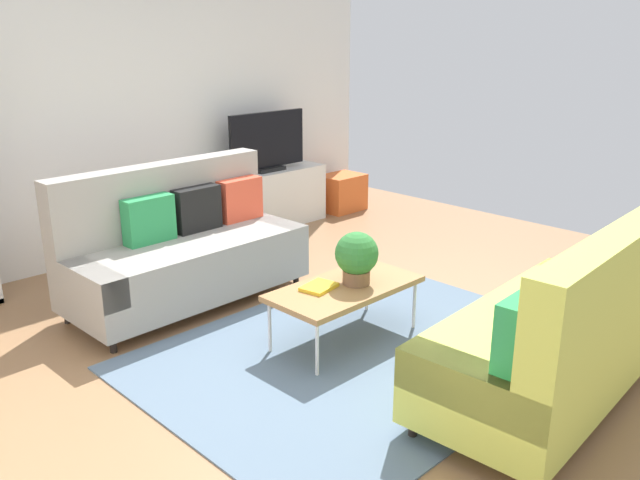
# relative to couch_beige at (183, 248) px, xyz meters

# --- Properties ---
(ground_plane) EXTENTS (7.68, 7.68, 0.00)m
(ground_plane) POSITION_rel_couch_beige_xyz_m (0.29, -1.32, -0.45)
(ground_plane) COLOR #936B47
(wall_far) EXTENTS (6.40, 0.12, 2.90)m
(wall_far) POSITION_rel_couch_beige_xyz_m (0.29, 1.48, 1.00)
(wall_far) COLOR white
(wall_far) RESTS_ON ground_plane
(area_rug) EXTENTS (2.90, 2.20, 0.01)m
(area_rug) POSITION_rel_couch_beige_xyz_m (0.34, -1.62, -0.45)
(area_rug) COLOR slate
(area_rug) RESTS_ON ground_plane
(couch_beige) EXTENTS (1.92, 0.88, 1.10)m
(couch_beige) POSITION_rel_couch_beige_xyz_m (0.00, 0.00, 0.00)
(couch_beige) COLOR gray
(couch_beige) RESTS_ON ground_plane
(couch_green) EXTENTS (1.95, 0.95, 1.10)m
(couch_green) POSITION_rel_couch_beige_xyz_m (0.68, -2.84, -0.01)
(couch_green) COLOR #C1CC51
(couch_green) RESTS_ON ground_plane
(coffee_table) EXTENTS (1.10, 0.56, 0.42)m
(coffee_table) POSITION_rel_couch_beige_xyz_m (0.39, -1.42, -0.06)
(coffee_table) COLOR #9E7042
(coffee_table) RESTS_ON ground_plane
(tv_console) EXTENTS (1.40, 0.44, 0.64)m
(tv_console) POSITION_rel_couch_beige_xyz_m (1.86, 1.14, -0.13)
(tv_console) COLOR silver
(tv_console) RESTS_ON ground_plane
(tv) EXTENTS (1.00, 0.20, 0.64)m
(tv) POSITION_rel_couch_beige_xyz_m (1.86, 1.12, 0.50)
(tv) COLOR black
(tv) RESTS_ON tv_console
(storage_trunk) EXTENTS (0.52, 0.40, 0.44)m
(storage_trunk) POSITION_rel_couch_beige_xyz_m (2.96, 1.04, -0.23)
(storage_trunk) COLOR orange
(storage_trunk) RESTS_ON ground_plane
(potted_plant) EXTENTS (0.30, 0.30, 0.37)m
(potted_plant) POSITION_rel_couch_beige_xyz_m (0.47, -1.45, 0.17)
(potted_plant) COLOR brown
(potted_plant) RESTS_ON coffee_table
(table_book_0) EXTENTS (0.27, 0.22, 0.03)m
(table_book_0) POSITION_rel_couch_beige_xyz_m (0.22, -1.34, -0.02)
(table_book_0) COLOR gold
(table_book_0) RESTS_ON coffee_table
(vase_0) EXTENTS (0.11, 0.11, 0.18)m
(vase_0) POSITION_rel_couch_beige_xyz_m (1.28, 1.19, 0.28)
(vase_0) COLOR silver
(vase_0) RESTS_ON tv_console
(bottle_0) EXTENTS (0.05, 0.05, 0.24)m
(bottle_0) POSITION_rel_couch_beige_xyz_m (1.45, 1.10, 0.31)
(bottle_0) COLOR #3359B2
(bottle_0) RESTS_ON tv_console
(bottle_1) EXTENTS (0.05, 0.05, 0.20)m
(bottle_1) POSITION_rel_couch_beige_xyz_m (1.55, 1.10, 0.29)
(bottle_1) COLOR #3359B2
(bottle_1) RESTS_ON tv_console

